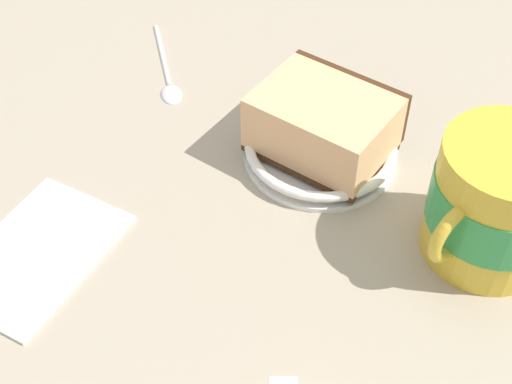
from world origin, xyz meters
TOP-DOWN VIEW (x-y plane):
  - ground_plane at (0.00, 0.00)cm, footprint 119.64×119.64cm
  - small_plate at (-3.61, 4.05)cm, footprint 13.26×13.26cm
  - cake_slice at (-3.64, 4.32)cm, footprint 11.83×9.70cm
  - tea_mug at (11.97, 4.37)cm, footprint 9.96×12.53cm
  - teaspoon at (-21.31, 2.84)cm, footprint 11.42×8.75cm
  - folded_napkin at (-13.20, -18.86)cm, footprint 11.75×15.03cm

SIDE VIEW (x-z plane):
  - ground_plane at x=0.00cm, z-range -3.67..0.00cm
  - folded_napkin at x=-13.20cm, z-range 0.00..0.60cm
  - teaspoon at x=-21.31cm, z-range -0.05..0.75cm
  - small_plate at x=-3.61cm, z-range -0.01..1.79cm
  - cake_slice at x=-3.64cm, z-range 0.92..6.37cm
  - tea_mug at x=11.97cm, z-range 0.14..10.18cm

